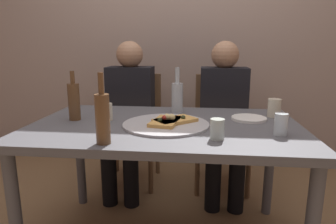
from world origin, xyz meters
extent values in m
cube|color=gray|center=(0.00, 1.28, 1.30)|extent=(6.00, 0.10, 2.60)
cube|color=#4C4C51|center=(0.00, 0.00, 0.70)|extent=(1.44, 0.88, 0.04)
cylinder|color=#4C4C51|center=(-0.66, -0.38, 0.34)|extent=(0.06, 0.06, 0.68)
cylinder|color=#4C4C51|center=(-0.66, 0.38, 0.34)|extent=(0.06, 0.06, 0.68)
cylinder|color=#4C4C51|center=(0.66, 0.38, 0.34)|extent=(0.06, 0.06, 0.68)
cylinder|color=#ADADB2|center=(0.01, -0.04, 0.73)|extent=(0.45, 0.45, 0.01)
cube|color=tan|center=(0.05, -0.01, 0.74)|extent=(0.25, 0.24, 0.02)
sphere|color=#EAD184|center=(0.04, -0.02, 0.76)|extent=(0.04, 0.04, 0.04)
sphere|color=#2D381E|center=(0.10, 0.00, 0.76)|extent=(0.02, 0.02, 0.02)
sphere|color=#B22D23|center=(0.00, -0.03, 0.76)|extent=(0.03, 0.03, 0.03)
cube|color=tan|center=(0.01, -0.04, 0.74)|extent=(0.17, 0.24, 0.02)
sphere|color=#EAD184|center=(0.01, -0.02, 0.76)|extent=(0.04, 0.04, 0.04)
sphere|color=#2D381E|center=(-0.02, -0.07, 0.76)|extent=(0.02, 0.02, 0.02)
sphere|color=#B22D23|center=(0.04, 0.01, 0.76)|extent=(0.03, 0.03, 0.03)
cylinder|color=brown|center=(-0.22, -0.36, 0.83)|extent=(0.06, 0.06, 0.21)
cylinder|color=brown|center=(-0.22, -0.36, 0.98)|extent=(0.02, 0.02, 0.09)
cylinder|color=#B2BCC1|center=(0.04, 0.29, 0.81)|extent=(0.07, 0.07, 0.18)
cylinder|color=#B2BCC1|center=(0.04, 0.29, 0.95)|extent=(0.03, 0.03, 0.10)
cylinder|color=brown|center=(-0.52, 0.03, 0.82)|extent=(0.06, 0.06, 0.21)
cylinder|color=brown|center=(-0.52, 0.03, 0.96)|extent=(0.02, 0.02, 0.07)
cylinder|color=silver|center=(0.56, -0.15, 0.77)|extent=(0.06, 0.06, 0.10)
cylinder|color=beige|center=(0.62, 0.22, 0.78)|extent=(0.08, 0.08, 0.11)
cylinder|color=#B7C6BC|center=(0.26, -0.24, 0.77)|extent=(0.06, 0.06, 0.09)
cylinder|color=beige|center=(-0.33, 0.04, 0.77)|extent=(0.06, 0.06, 0.10)
cylinder|color=white|center=(0.46, 0.13, 0.73)|extent=(0.19, 0.19, 0.02)
cube|color=brown|center=(-0.37, 0.76, 0.45)|extent=(0.44, 0.44, 0.05)
cube|color=brown|center=(-0.37, 0.96, 0.68)|extent=(0.44, 0.04, 0.45)
cylinder|color=brown|center=(-0.18, 0.57, 0.21)|extent=(0.04, 0.04, 0.42)
cylinder|color=brown|center=(-0.56, 0.57, 0.21)|extent=(0.04, 0.04, 0.42)
cylinder|color=brown|center=(-0.18, 0.95, 0.21)|extent=(0.04, 0.04, 0.42)
cylinder|color=brown|center=(-0.56, 0.95, 0.21)|extent=(0.04, 0.04, 0.42)
cube|color=brown|center=(0.37, 0.76, 0.45)|extent=(0.44, 0.44, 0.05)
cube|color=brown|center=(0.37, 0.96, 0.68)|extent=(0.44, 0.04, 0.45)
cylinder|color=brown|center=(0.56, 0.57, 0.21)|extent=(0.04, 0.04, 0.42)
cylinder|color=brown|center=(0.18, 0.57, 0.21)|extent=(0.04, 0.04, 0.42)
cylinder|color=brown|center=(0.56, 0.95, 0.21)|extent=(0.04, 0.04, 0.42)
cylinder|color=brown|center=(0.18, 0.95, 0.21)|extent=(0.04, 0.04, 0.42)
cube|color=black|center=(-0.37, 0.78, 0.71)|extent=(0.36, 0.22, 0.52)
sphere|color=#A87A5B|center=(-0.37, 0.78, 1.06)|extent=(0.21, 0.21, 0.21)
cylinder|color=black|center=(-0.29, 0.58, 0.45)|extent=(0.12, 0.40, 0.12)
cylinder|color=black|center=(-0.45, 0.58, 0.45)|extent=(0.12, 0.40, 0.12)
cylinder|color=black|center=(-0.29, 0.38, 0.23)|extent=(0.11, 0.11, 0.45)
cylinder|color=black|center=(-0.45, 0.38, 0.23)|extent=(0.11, 0.11, 0.45)
cube|color=black|center=(0.37, 0.78, 0.71)|extent=(0.36, 0.22, 0.52)
sphere|color=#A87A5B|center=(0.37, 0.78, 1.06)|extent=(0.21, 0.21, 0.21)
cylinder|color=black|center=(0.45, 0.58, 0.45)|extent=(0.12, 0.40, 0.12)
cylinder|color=black|center=(0.29, 0.58, 0.45)|extent=(0.12, 0.40, 0.12)
cylinder|color=black|center=(0.45, 0.38, 0.23)|extent=(0.11, 0.11, 0.45)
cylinder|color=black|center=(0.29, 0.38, 0.23)|extent=(0.11, 0.11, 0.45)
camera|label=1|loc=(0.18, -1.52, 1.13)|focal=31.45mm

